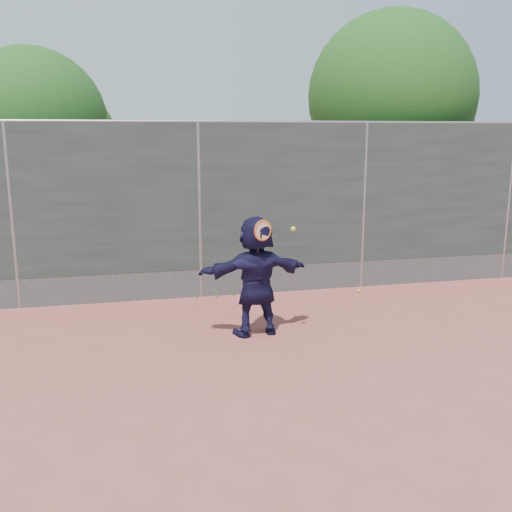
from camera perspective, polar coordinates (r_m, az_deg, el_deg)
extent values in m
plane|color=#9E4C42|center=(6.85, -1.53, -12.12)|extent=(80.00, 80.00, 0.00)
imported|color=black|center=(8.00, 0.00, -2.00)|extent=(1.63, 0.66, 1.71)
sphere|color=yellow|center=(10.43, 10.25, -3.46)|extent=(0.07, 0.07, 0.07)
cube|color=#38423D|center=(9.75, -5.68, 5.87)|extent=(20.00, 0.04, 2.50)
cube|color=slate|center=(10.03, -5.50, -2.68)|extent=(20.00, 0.03, 0.50)
cylinder|color=gray|center=(9.70, -5.84, 13.23)|extent=(20.00, 0.05, 0.05)
cylinder|color=gray|center=(9.87, -23.22, 3.54)|extent=(0.06, 0.06, 3.00)
cylinder|color=gray|center=(9.79, -5.65, 4.41)|extent=(0.06, 0.06, 3.00)
cylinder|color=gray|center=(10.59, 10.73, 4.85)|extent=(0.06, 0.06, 3.00)
cylinder|color=gray|center=(12.10, 23.92, 4.92)|extent=(0.06, 0.06, 3.00)
torus|color=#E45C15|center=(7.68, 0.70, 2.58)|extent=(0.28, 0.14, 0.29)
cylinder|color=beige|center=(7.68, 0.70, 2.58)|extent=(0.23, 0.11, 0.25)
cylinder|color=black|center=(7.73, 0.30, 1.13)|extent=(0.08, 0.13, 0.33)
sphere|color=yellow|center=(7.69, 3.73, 2.72)|extent=(0.07, 0.07, 0.07)
cylinder|color=#382314|center=(13.22, 12.88, 5.33)|extent=(0.28, 0.28, 2.60)
sphere|color=#23561C|center=(13.15, 13.37, 15.27)|extent=(3.60, 3.60, 3.60)
sphere|color=#23561C|center=(13.64, 15.71, 13.52)|extent=(2.52, 2.52, 2.52)
cylinder|color=#382314|center=(12.86, -20.79, 3.75)|extent=(0.28, 0.28, 2.20)
sphere|color=#23561C|center=(12.74, -21.46, 12.33)|extent=(3.00, 3.00, 3.00)
sphere|color=#23561C|center=(12.87, -18.54, 11.19)|extent=(2.10, 2.10, 2.10)
cone|color=#387226|center=(9.98, -3.97, -3.44)|extent=(0.03, 0.03, 0.26)
cone|color=#387226|center=(10.04, -2.30, -3.20)|extent=(0.03, 0.03, 0.30)
cone|color=#387226|center=(9.92, -5.95, -3.69)|extent=(0.03, 0.03, 0.22)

